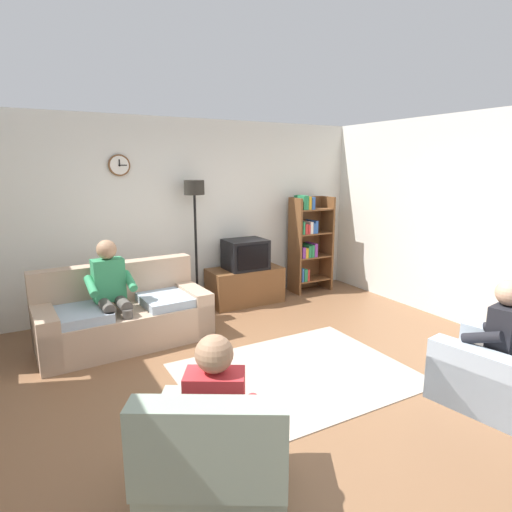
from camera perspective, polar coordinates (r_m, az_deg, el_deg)
name	(u,v)px	position (r m, az deg, el deg)	size (l,w,h in m)	color
ground_plane	(284,376)	(4.38, 3.72, -15.81)	(12.00, 12.00, 0.00)	brown
back_wall_assembly	(187,214)	(6.31, -9.29, 5.59)	(6.20, 0.17, 2.70)	silver
right_wall	(479,223)	(5.97, 27.78, 4.00)	(0.12, 5.80, 2.70)	silver
couch	(124,317)	(5.24, -17.34, -7.79)	(1.95, 0.99, 0.90)	tan
tv_stand	(245,285)	(6.44, -1.51, -3.96)	(1.10, 0.56, 0.54)	brown
tv	(245,254)	(6.30, -1.43, 0.25)	(0.60, 0.49, 0.44)	black
bookshelf	(308,241)	(6.99, 6.98, 1.96)	(0.68, 0.36, 1.59)	brown
floor_lamp	(195,209)	(6.01, -8.23, 6.27)	(0.28, 0.28, 1.85)	black
armchair_near_window	(217,466)	(2.82, -5.33, -26.36)	(1.13, 1.16, 0.90)	gray
armchair_near_bookshelf	(500,373)	(4.34, 29.97, -13.46)	(0.94, 1.01, 0.90)	#9EADBC
area_rug	(296,374)	(4.40, 5.43, -15.58)	(2.20, 1.70, 0.01)	#AD9E8E
person_on_couch	(111,289)	(5.00, -18.88, -4.21)	(0.53, 0.55, 1.24)	#338C59
person_in_left_armchair	(217,410)	(2.72, -5.25, -19.97)	(0.61, 0.63, 1.12)	red
person_in_right_armchair	(493,335)	(4.26, 29.29, -9.31)	(0.56, 0.58, 1.12)	black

